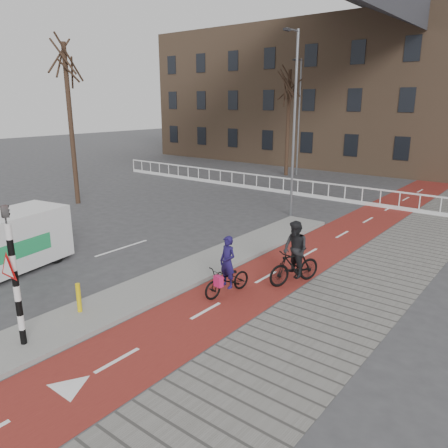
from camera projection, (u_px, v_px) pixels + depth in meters
The scene contains 14 objects.
ground at pixel (111, 323), 11.26m from camera, with size 120.00×120.00×0.00m, color #38383A.
bike_lane at pixel (332, 240), 17.93m from camera, with size 2.50×60.00×0.01m, color maroon.
sidewalk at pixel (402, 254), 16.26m from camera, with size 3.00×60.00×0.01m, color slate.
curb_island at pixel (195, 269), 14.69m from camera, with size 1.80×16.00×0.12m, color gray.
traffic_signal at pixel (13, 268), 9.55m from camera, with size 0.80×0.80×3.68m.
bollard at pixel (79, 298), 11.49m from camera, with size 0.12×0.12×0.80m, color #DFBE0C.
cyclist_near at pixel (227, 275), 12.73m from camera, with size 0.87×1.77×1.79m.
cyclist_far at pixel (295, 258), 13.46m from camera, with size 1.21×1.93×2.00m.
railing at pixel (283, 188), 27.01m from camera, with size 28.00×0.10×0.99m.
townhouse_row at pixel (404, 72), 35.13m from camera, with size 46.00×10.00×15.90m.
tree_left at pixel (71, 126), 23.31m from camera, with size 0.25×0.25×8.43m, color black.
tree_mid at pixel (288, 124), 32.69m from camera, with size 0.28×0.28×7.73m, color black.
streetlight_near at pixel (294, 127), 20.62m from camera, with size 0.12×0.12×8.63m, color slate.
streetlight_left at pixel (299, 119), 32.80m from camera, with size 0.12×0.12×8.49m, color slate.
Camera 1 is at (8.56, -6.17, 5.51)m, focal length 35.00 mm.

